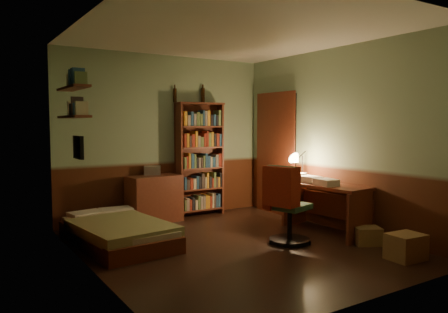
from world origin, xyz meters
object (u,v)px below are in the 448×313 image
desk_lamp (303,156)px  office_chair (290,207)px  desk (324,208)px  cardboard_box_a (406,247)px  mini_stereo (152,170)px  bed (117,224)px  bookshelf (200,159)px  dresser (154,199)px  cardboard_box_b (367,236)px

desk_lamp → office_chair: size_ratio=0.73×
desk → cardboard_box_a: (-0.13, -1.38, -0.20)m
mini_stereo → desk_lamp: desk_lamp is taller
bed → cardboard_box_a: (2.50, -2.36, -0.11)m
bed → office_chair: size_ratio=1.88×
bookshelf → desk: (0.89, -1.94, -0.59)m
dresser → cardboard_box_a: (1.62, -3.23, -0.22)m
cardboard_box_a → bookshelf: bearing=102.9°
desk_lamp → office_chair: desk_lamp is taller
cardboard_box_b → office_chair: bearing=143.1°
bed → bookshelf: (1.74, 0.96, 0.67)m
bed → mini_stereo: bearing=43.5°
bed → desk: bearing=-24.7°
bookshelf → cardboard_box_a: 3.50m
desk → cardboard_box_b: size_ratio=4.07×
dresser → cardboard_box_a: bearing=-70.0°
bed → cardboard_box_b: bed is taller
mini_stereo → desk: bearing=-24.5°
desk_lamp → cardboard_box_a: bearing=-82.1°
desk_lamp → cardboard_box_b: bearing=-80.1°
bookshelf → dresser: bearing=-169.3°
cardboard_box_a → cardboard_box_b: bearing=77.6°
mini_stereo → desk: 2.66m
bed → cardboard_box_a: bearing=-47.5°
mini_stereo → cardboard_box_b: bearing=-32.9°
desk → office_chair: (-0.76, -0.15, 0.12)m
bed → cardboard_box_b: (2.64, -1.72, -0.15)m
bed → mini_stereo: mini_stereo is taller
desk → cardboard_box_b: bearing=-94.5°
office_chair → cardboard_box_a: size_ratio=2.38×
desk → office_chair: office_chair is taller
office_chair → cardboard_box_a: office_chair is taller
cardboard_box_a → desk: bearing=84.7°
bed → dresser: size_ratio=2.12×
mini_stereo → office_chair: office_chair is taller
desk → desk_lamp: 0.94m
cardboard_box_b → dresser: bearing=124.1°
cardboard_box_b → desk: bearing=91.1°
bed → bookshelf: 2.10m
desk_lamp → office_chair: bearing=-123.5°
office_chair → cardboard_box_b: office_chair is taller
mini_stereo → desk: (1.72, -1.98, -0.45)m
bookshelf → desk_lamp: size_ratio=2.77×
cardboard_box_a → cardboard_box_b: cardboard_box_a is taller
bed → dresser: bearing=40.5°
bed → bookshelf: bookshelf is taller
mini_stereo → cardboard_box_a: bearing=-40.1°
desk_lamp → cardboard_box_b: (-0.15, -1.37, -0.91)m
mini_stereo → cardboard_box_a: size_ratio=0.65×
desk → desk_lamp: size_ratio=1.90×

